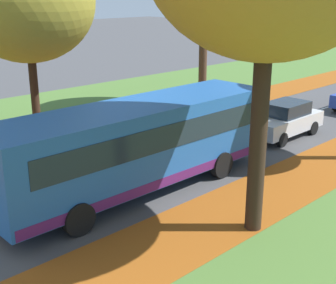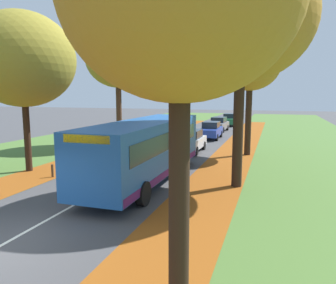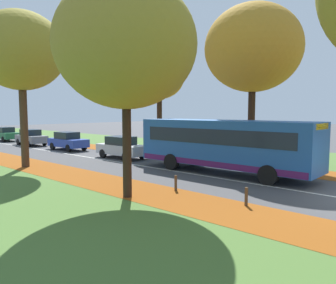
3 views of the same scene
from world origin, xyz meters
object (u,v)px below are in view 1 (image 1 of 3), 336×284
at_px(bus, 139,142).
at_px(car_silver_lead, 284,120).
at_px(bollard_fourth, 48,150).
at_px(tree_left_near, 26,1).

bearing_deg(bus, car_silver_lead, 90.09).
bearing_deg(car_silver_lead, bollard_fourth, -117.54).
relative_size(bollard_fourth, car_silver_lead, 0.16).
distance_m(tree_left_near, car_silver_lead, 12.33).
bearing_deg(tree_left_near, bus, -1.04).
height_order(bollard_fourth, car_silver_lead, car_silver_lead).
distance_m(bus, car_silver_lead, 8.82).
xyz_separation_m(bollard_fourth, bus, (4.93, 0.64, 1.37)).
distance_m(tree_left_near, bollard_fourth, 6.16).
xyz_separation_m(tree_left_near, bus, (7.06, -0.13, -4.36)).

